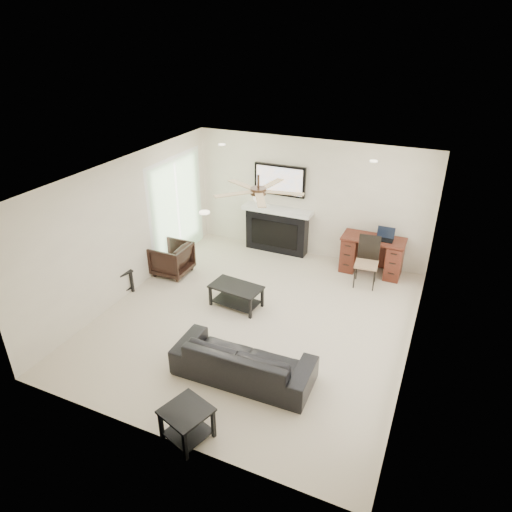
# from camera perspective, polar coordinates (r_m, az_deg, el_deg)

# --- Properties ---
(room_shell) EXTENTS (5.50, 5.54, 2.52)m
(room_shell) POSITION_cam_1_polar(r_m,az_deg,el_deg) (7.03, 1.60, 3.48)
(room_shell) COLOR beige
(room_shell) RESTS_ON ground
(sofa) EXTENTS (2.00, 0.81, 0.58)m
(sofa) POSITION_cam_1_polar(r_m,az_deg,el_deg) (6.55, -1.59, -12.89)
(sofa) COLOR black
(sofa) RESTS_ON ground
(armchair) EXTENTS (0.71, 0.69, 0.64)m
(armchair) POSITION_cam_1_polar(r_m,az_deg,el_deg) (9.21, -10.50, -0.36)
(armchair) COLOR black
(armchair) RESTS_ON ground
(coffee_table) EXTENTS (0.95, 0.59, 0.40)m
(coffee_table) POSITION_cam_1_polar(r_m,az_deg,el_deg) (8.09, -2.48, -5.02)
(coffee_table) COLOR black
(coffee_table) RESTS_ON ground
(end_table_near) EXTENTS (0.66, 0.66, 0.45)m
(end_table_near) POSITION_cam_1_polar(r_m,az_deg,el_deg) (5.87, -8.59, -20.04)
(end_table_near) COLOR black
(end_table_near) RESTS_ON ground
(end_table_left) EXTENTS (0.62, 0.62, 0.45)m
(end_table_left) POSITION_cam_1_polar(r_m,az_deg,el_deg) (8.85, -17.16, -3.09)
(end_table_left) COLOR black
(end_table_left) RESTS_ON ground
(fireplace_unit) EXTENTS (1.52, 0.34, 1.91)m
(fireplace_unit) POSITION_cam_1_polar(r_m,az_deg,el_deg) (9.74, 2.63, 5.75)
(fireplace_unit) COLOR black
(fireplace_unit) RESTS_ON ground
(desk) EXTENTS (1.22, 0.56, 0.76)m
(desk) POSITION_cam_1_polar(r_m,az_deg,el_deg) (9.35, 14.28, 0.08)
(desk) COLOR #3B140E
(desk) RESTS_ON ground
(desk_chair) EXTENTS (0.46, 0.48, 0.97)m
(desk_chair) POSITION_cam_1_polar(r_m,az_deg,el_deg) (8.82, 13.66, -0.80)
(desk_chair) COLOR black
(desk_chair) RESTS_ON ground
(laptop) EXTENTS (0.33, 0.24, 0.23)m
(laptop) POSITION_cam_1_polar(r_m,az_deg,el_deg) (9.10, 15.83, 2.57)
(laptop) COLOR black
(laptop) RESTS_ON desk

